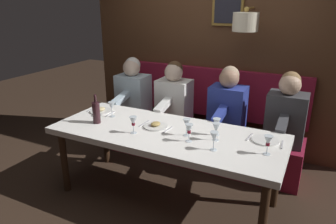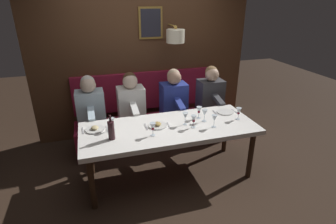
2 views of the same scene
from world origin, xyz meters
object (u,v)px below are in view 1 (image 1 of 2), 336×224
wine_glass_1 (268,141)px  wine_glass_6 (187,124)px  diner_nearest (287,112)px  wine_glass_5 (189,129)px  diner_near (228,103)px  wine_glass_4 (112,106)px  wine_glass_2 (133,122)px  wine_bottle (96,112)px  dining_table (166,138)px  wine_glass_7 (217,123)px  diner_middle (174,96)px  diner_far (133,90)px  wine_glass_3 (214,137)px  wine_glass_0 (216,128)px

wine_glass_1 → wine_glass_6: (0.06, 0.73, 0.00)m
diner_nearest → wine_glass_5: (-0.99, 0.70, 0.04)m
diner_near → wine_glass_5: diner_near is taller
wine_glass_4 → wine_glass_2: bearing=-121.4°
wine_glass_1 → wine_bottle: size_ratio=0.55×
dining_table → wine_glass_4: (0.10, 0.70, 0.18)m
wine_glass_5 → wine_glass_7: (0.24, -0.17, -0.00)m
diner_nearest → wine_glass_6: (-0.88, 0.77, 0.04)m
wine_glass_2 → wine_glass_7: size_ratio=1.00×
wine_glass_2 → diner_middle: bearing=4.4°
diner_far → wine_glass_2: (-1.05, -0.68, 0.04)m
dining_table → wine_glass_6: 0.28m
diner_middle → wine_glass_7: (-0.75, -0.79, 0.04)m
diner_near → wine_glass_6: bearing=171.5°
wine_glass_3 → wine_glass_5: bearing=75.5°
wine_glass_0 → wine_glass_6: bearing=93.2°
diner_far → wine_glass_5: bearing=-129.2°
wine_glass_6 → wine_glass_1: bearing=-94.6°
wine_glass_0 → wine_glass_3: size_ratio=1.00×
wine_glass_6 → wine_glass_0: bearing=-86.8°
wine_glass_5 → wine_glass_2: bearing=96.3°
wine_glass_6 → wine_bottle: size_ratio=0.55×
wine_glass_3 → wine_glass_6: 0.37m
wine_glass_7 → diner_near: bearing=8.5°
dining_table → wine_glass_6: wine_glass_6 is taller
wine_glass_6 → dining_table: bearing=90.9°
dining_table → wine_glass_0: wine_glass_0 is taller
diner_far → wine_glass_1: diner_far is taller
wine_glass_3 → wine_glass_5: same height
wine_glass_0 → wine_glass_1: same height
wine_glass_6 → wine_bottle: wine_bottle is taller
wine_glass_0 → wine_glass_7: (0.11, 0.03, -0.00)m
wine_glass_6 → wine_glass_2: bearing=110.3°
wine_glass_4 → wine_glass_0: bearing=-94.0°
wine_glass_5 → wine_bottle: size_ratio=0.55×
dining_table → wine_glass_1: wine_glass_1 is taller
diner_nearest → diner_far: bearing=90.0°
diner_middle → diner_far: same height
diner_nearest → wine_glass_5: diner_nearest is taller
diner_far → wine_glass_2: 1.25m
diner_middle → wine_glass_2: bearing=-175.6°
diner_middle → wine_glass_3: (-1.06, -0.87, 0.04)m
wine_glass_0 → wine_glass_7: size_ratio=1.00×
diner_middle → wine_bottle: 1.07m
dining_table → wine_glass_6: bearing=-89.1°
wine_glass_1 → wine_glass_5: 0.67m
wine_glass_2 → wine_bottle: wine_bottle is taller
wine_glass_2 → wine_glass_6: bearing=-69.7°
wine_glass_3 → wine_glass_1: bearing=-73.8°
wine_glass_6 → diner_middle: bearing=32.0°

